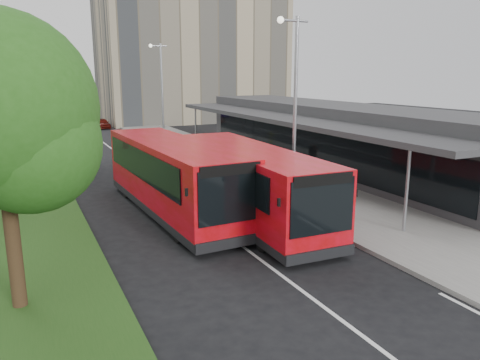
% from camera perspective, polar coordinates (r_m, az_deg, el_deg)
% --- Properties ---
extents(ground, '(120.00, 120.00, 0.00)m').
position_cam_1_polar(ground, '(17.59, -1.85, -6.52)').
color(ground, black).
rests_on(ground, ground).
extents(pavement, '(5.00, 80.00, 0.15)m').
position_cam_1_polar(pavement, '(37.85, -5.75, 4.04)').
color(pavement, slate).
rests_on(pavement, ground).
extents(grass_verge, '(5.00, 80.00, 0.10)m').
position_cam_1_polar(grass_verge, '(35.68, -25.79, 2.24)').
color(grass_verge, '#224817').
rests_on(grass_verge, ground).
extents(lane_centre_line, '(0.12, 70.00, 0.01)m').
position_cam_1_polar(lane_centre_line, '(31.47, -12.93, 1.86)').
color(lane_centre_line, silver).
rests_on(lane_centre_line, ground).
extents(kerb_dashes, '(0.12, 56.00, 0.01)m').
position_cam_1_polar(kerb_dashes, '(36.10, -9.24, 3.40)').
color(kerb_dashes, silver).
rests_on(kerb_dashes, ground).
extents(office_block, '(22.00, 12.00, 18.00)m').
position_cam_1_polar(office_block, '(60.90, -5.94, 15.77)').
color(office_block, tan).
rests_on(office_block, ground).
extents(station_building, '(7.70, 26.00, 4.00)m').
position_cam_1_polar(station_building, '(29.32, 11.41, 5.17)').
color(station_building, '#303032').
rests_on(station_building, ground).
extents(tree_mid, '(5.09, 5.09, 8.18)m').
position_cam_1_polar(tree_mid, '(24.26, -26.88, 10.20)').
color(tree_mid, '#372716').
rests_on(tree_mid, ground).
extents(tree_far, '(4.78, 4.78, 7.68)m').
position_cam_1_polar(tree_far, '(36.27, -26.59, 10.15)').
color(tree_far, '#372716').
rests_on(tree_far, ground).
extents(lamp_post_near, '(1.44, 0.28, 8.00)m').
position_cam_1_polar(lamp_post_near, '(20.33, 6.55, 9.62)').
color(lamp_post_near, '#92949A').
rests_on(lamp_post_near, pavement).
extents(lamp_post_far, '(1.44, 0.28, 8.00)m').
position_cam_1_polar(lamp_post_far, '(38.75, -9.61, 11.03)').
color(lamp_post_far, '#92949A').
rests_on(lamp_post_far, pavement).
extents(bus_main, '(3.00, 10.53, 2.96)m').
position_cam_1_polar(bus_main, '(18.75, 1.19, -0.46)').
color(bus_main, red).
rests_on(bus_main, ground).
extents(bus_second, '(3.25, 10.95, 3.07)m').
position_cam_1_polar(bus_second, '(19.89, -8.17, 0.36)').
color(bus_second, red).
rests_on(bus_second, ground).
extents(litter_bin, '(0.68, 0.68, 0.97)m').
position_cam_1_polar(litter_bin, '(29.25, -0.32, 2.62)').
color(litter_bin, '#362016').
rests_on(litter_bin, pavement).
extents(bollard, '(0.18, 0.18, 0.95)m').
position_cam_1_polar(bollard, '(35.97, -7.20, 4.43)').
color(bollard, '#FCFF0D').
rests_on(bollard, pavement).
extents(car_near, '(1.57, 3.31, 1.09)m').
position_cam_1_polar(car_near, '(53.25, -16.46, 6.64)').
color(car_near, '#56110C').
rests_on(car_near, ground).
extents(car_far, '(1.95, 3.56, 1.11)m').
position_cam_1_polar(car_far, '(59.54, -20.81, 6.94)').
color(car_far, navy).
rests_on(car_far, ground).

